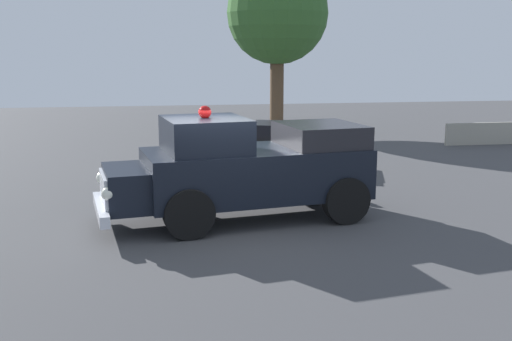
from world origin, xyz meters
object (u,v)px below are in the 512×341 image
at_px(lawn_chair_spare, 191,164).
at_px(spectator_seated, 304,166).
at_px(lawn_chair_near_truck, 307,170).
at_px(lawn_chair_by_car, 281,168).
at_px(oak_tree_left, 277,14).
at_px(classic_hot_rod, 271,144).
at_px(vintage_fire_truck, 246,167).

relative_size(lawn_chair_spare, spectator_seated, 0.79).
relative_size(lawn_chair_near_truck, spectator_seated, 0.79).
distance_m(lawn_chair_by_car, spectator_seated, 0.66).
height_order(lawn_chair_spare, spectator_seated, spectator_seated).
bearing_deg(lawn_chair_by_car, oak_tree_left, -100.99).
distance_m(classic_hot_rod, lawn_chair_spare, 3.49).
xyz_separation_m(vintage_fire_truck, classic_hot_rod, (-1.75, -6.01, -0.45)).
relative_size(lawn_chair_near_truck, lawn_chair_spare, 1.00).
height_order(vintage_fire_truck, classic_hot_rod, vintage_fire_truck).
bearing_deg(lawn_chair_near_truck, lawn_chair_by_car, -35.99).
height_order(vintage_fire_truck, oak_tree_left, oak_tree_left).
distance_m(lawn_chair_spare, oak_tree_left, 13.06).
distance_m(classic_hot_rod, oak_tree_left, 10.35).
bearing_deg(spectator_seated, lawn_chair_spare, -24.72).
bearing_deg(spectator_seated, lawn_chair_by_car, -29.33).
bearing_deg(classic_hot_rod, lawn_chair_by_car, 83.65).
xyz_separation_m(lawn_chair_by_car, lawn_chair_spare, (2.39, -1.04, 0.00)).
bearing_deg(vintage_fire_truck, oak_tree_left, -104.08).
height_order(lawn_chair_near_truck, oak_tree_left, oak_tree_left).
height_order(classic_hot_rod, lawn_chair_spare, classic_hot_rod).
xyz_separation_m(lawn_chair_by_car, oak_tree_left, (-2.37, -12.21, 4.83)).
bearing_deg(lawn_chair_near_truck, spectator_seated, -71.01).
bearing_deg(lawn_chair_by_car, spectator_seated, 150.67).
distance_m(classic_hot_rod, spectator_seated, 3.52).
distance_m(lawn_chair_near_truck, spectator_seated, 0.17).
height_order(lawn_chair_near_truck, lawn_chair_spare, same).
distance_m(lawn_chair_by_car, oak_tree_left, 13.34).
xyz_separation_m(vintage_fire_truck, lawn_chair_spare, (0.99, -3.86, -0.61)).
xyz_separation_m(classic_hot_rod, spectator_seated, (-0.22, 3.51, -0.05)).
height_order(lawn_chair_near_truck, lawn_chair_by_car, same).
relative_size(lawn_chair_by_car, spectator_seated, 0.79).
xyz_separation_m(vintage_fire_truck, spectator_seated, (-1.97, -2.50, -0.50)).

